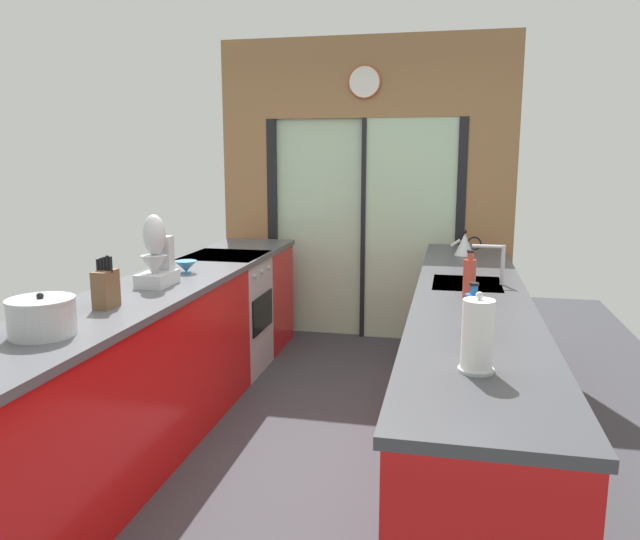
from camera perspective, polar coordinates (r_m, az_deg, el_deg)
ground_plane at (r=4.18m, az=0.29°, el=-13.13°), size 5.04×7.60×0.02m
back_wall_unit at (r=5.60m, az=4.14°, el=9.05°), size 2.64×0.12×2.70m
left_counter_run at (r=3.88m, az=-14.57°, el=-7.87°), size 0.62×3.80×0.92m
right_counter_run at (r=3.65m, az=13.58°, el=-9.02°), size 0.62×3.80×0.92m
sink_faucet at (r=3.75m, az=16.12°, el=1.10°), size 0.19×0.02×0.24m
oven_range at (r=4.87m, az=-8.66°, el=-4.01°), size 0.60×0.60×0.92m
mixing_bowl at (r=4.07m, az=-12.35°, el=0.33°), size 0.14×0.14×0.08m
knife_block at (r=3.24m, az=-19.28°, el=-1.60°), size 0.09×0.14×0.27m
stand_mixer at (r=3.70m, az=-14.95°, el=1.05°), size 0.17×0.27×0.42m
stock_pot at (r=2.85m, az=-24.44°, el=-3.99°), size 0.28×0.28×0.19m
kettle at (r=4.82m, az=13.31°, el=2.35°), size 0.23×0.15×0.19m
soap_bottle_near at (r=2.71m, az=14.03°, el=-3.82°), size 0.07×0.07×0.22m
soap_bottle_far at (r=3.36m, az=13.71°, el=-0.69°), size 0.07×0.07×0.26m
paper_towel_roll at (r=2.23m, az=14.43°, el=-5.98°), size 0.13×0.13×0.29m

